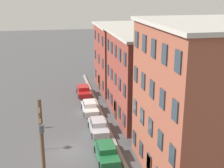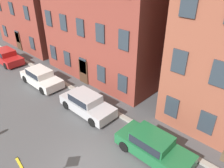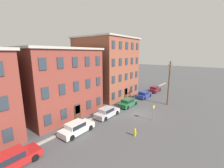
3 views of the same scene
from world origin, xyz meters
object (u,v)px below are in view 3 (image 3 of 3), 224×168
object	(u,v)px
car_blue	(144,94)
car_maroon	(154,89)
car_green	(128,102)
utility_pole	(169,81)
car_silver	(107,112)
fire_hydrant	(135,132)
car_white	(76,127)
caution_sign	(153,110)
car_red	(12,159)

from	to	relation	value
car_blue	car_maroon	size ratio (longest dim) A/B	1.00
car_green	utility_pole	bearing A→B (deg)	-46.25
car_maroon	utility_pole	bearing A→B (deg)	-143.87
car_silver	fire_hydrant	size ratio (longest dim) A/B	4.58
car_white	caution_sign	xyz separation A→B (m)	(8.96, -6.14, 0.91)
caution_sign	car_maroon	bearing A→B (deg)	20.93
car_silver	car_blue	world-z (taller)	same
car_white	car_green	world-z (taller)	same
car_silver	caution_sign	distance (m)	6.97
car_green	fire_hydrant	size ratio (longest dim) A/B	4.58
car_green	car_maroon	size ratio (longest dim) A/B	1.00
car_green	fire_hydrant	world-z (taller)	car_green
car_white	fire_hydrant	bearing A→B (deg)	-58.34
fire_hydrant	car_blue	bearing A→B (deg)	21.73
car_red	caution_sign	bearing A→B (deg)	-21.08
car_white	car_maroon	size ratio (longest dim) A/B	1.00
car_blue	utility_pole	bearing A→B (deg)	-104.86
car_blue	utility_pole	xyz separation A→B (m)	(-1.48, -5.59, 3.87)
caution_sign	fire_hydrant	distance (m)	5.36
car_maroon	fire_hydrant	size ratio (longest dim) A/B	4.58
car_silver	car_blue	bearing A→B (deg)	-0.82
car_green	utility_pole	xyz separation A→B (m)	(5.35, -5.58, 3.87)
car_maroon	car_green	bearing A→B (deg)	-179.75
car_blue	car_maroon	bearing A→B (deg)	0.49
fire_hydrant	caution_sign	bearing A→B (deg)	-1.02
car_blue	utility_pole	distance (m)	6.95
car_white	fire_hydrant	distance (m)	7.11
car_maroon	fire_hydrant	world-z (taller)	car_maroon
car_maroon	caution_sign	size ratio (longest dim) A/B	1.75
car_silver	caution_sign	xyz separation A→B (m)	(2.91, -6.27, 0.91)
car_white	utility_pole	world-z (taller)	utility_pole
car_white	car_blue	bearing A→B (deg)	-0.16
car_white	fire_hydrant	size ratio (longest dim) A/B	4.58
car_red	car_green	xyz separation A→B (m)	(18.94, -0.07, 0.00)
car_green	caution_sign	world-z (taller)	caution_sign
car_green	car_maroon	bearing A→B (deg)	0.25
car_red	utility_pole	xyz separation A→B (m)	(24.29, -5.65, 3.87)
car_maroon	fire_hydrant	xyz separation A→B (m)	(-21.28, -6.05, -0.27)
car_white	caution_sign	bearing A→B (deg)	-34.41
car_red	car_white	world-z (taller)	same
car_white	car_green	xyz separation A→B (m)	(11.94, -0.05, 0.00)
car_silver	car_green	size ratio (longest dim) A/B	1.00
car_white	utility_pole	bearing A→B (deg)	-18.07
car_white	car_silver	size ratio (longest dim) A/B	1.00
car_blue	caution_sign	distance (m)	11.58
car_red	car_maroon	size ratio (longest dim) A/B	1.00
car_blue	car_green	bearing A→B (deg)	-179.97
car_maroon	utility_pole	distance (m)	10.32
car_red	fire_hydrant	size ratio (longest dim) A/B	4.58
car_red	caution_sign	size ratio (longest dim) A/B	1.75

